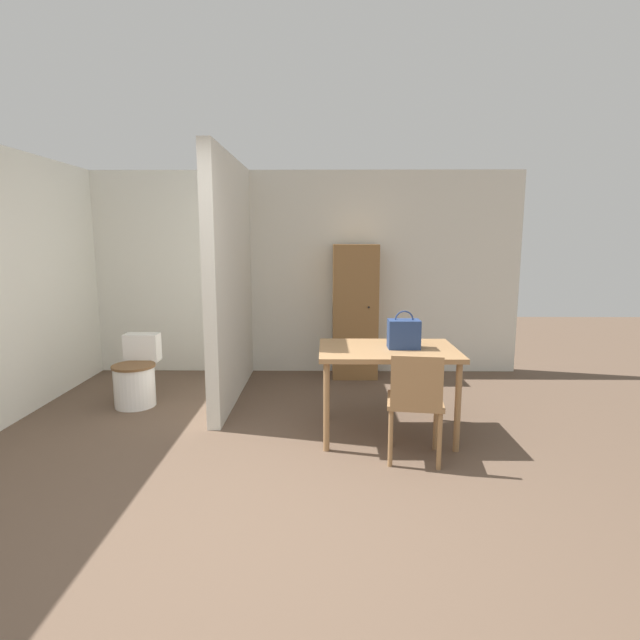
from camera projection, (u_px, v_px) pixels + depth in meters
name	position (u px, v px, depth m)	size (l,w,h in m)	color
ground_plane	(245.00, 525.00, 2.96)	(16.00, 16.00, 0.00)	brown
wall_back	(287.00, 273.00, 6.27)	(5.78, 0.12, 2.50)	silver
wall_left	(2.00, 287.00, 4.51)	(0.12, 4.50, 2.50)	silver
partition_wall	(231.00, 280.00, 5.22)	(0.12, 2.02, 2.50)	silver
dining_table	(388.00, 358.00, 4.22)	(1.16, 0.80, 0.77)	#997047
wooden_chair	(415.00, 400.00, 3.73)	(0.47, 0.47, 0.85)	#997047
toilet	(136.00, 377.00, 5.08)	(0.43, 0.57, 0.69)	white
handbag	(404.00, 334.00, 4.18)	(0.26, 0.17, 0.32)	navy
wooden_cabinet	(355.00, 311.00, 6.05)	(0.54, 0.44, 1.61)	brown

